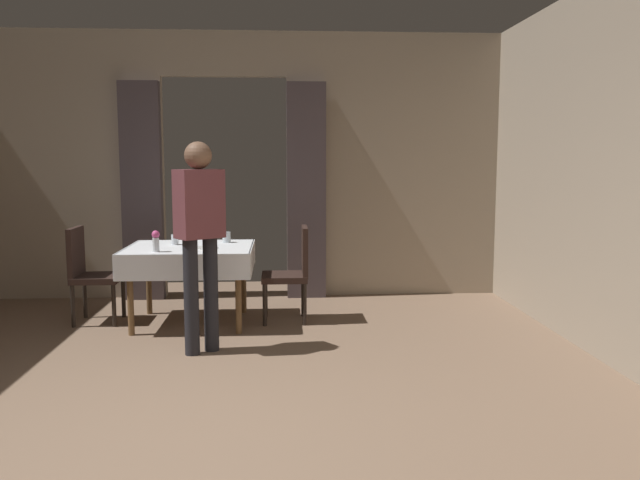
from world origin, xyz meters
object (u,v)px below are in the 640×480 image
at_px(dining_table_mid, 190,256).
at_px(chair_mid_right, 293,269).
at_px(flower_vase_mid, 156,240).
at_px(glass_mid_c, 175,240).
at_px(chair_mid_left, 89,270).
at_px(glass_mid_d, 227,237).
at_px(person_waiter_by_doorway, 200,229).
at_px(plate_mid_b, 207,248).

xyz_separation_m(dining_table_mid, chair_mid_right, (0.99, 0.04, -0.15)).
distance_m(flower_vase_mid, glass_mid_c, 0.51).
relative_size(chair_mid_left, glass_mid_d, 8.72).
xyz_separation_m(dining_table_mid, person_waiter_by_doorway, (0.22, -0.98, 0.36)).
distance_m(glass_mid_d, person_waiter_by_doorway, 1.29).
height_order(chair_mid_left, plate_mid_b, chair_mid_left).
relative_size(flower_vase_mid, glass_mid_c, 1.92).
height_order(dining_table_mid, chair_mid_right, chair_mid_right).
distance_m(dining_table_mid, glass_mid_c, 0.26).
height_order(dining_table_mid, glass_mid_c, glass_mid_c).
bearing_deg(dining_table_mid, chair_mid_left, 174.39).
bearing_deg(dining_table_mid, chair_mid_right, 2.35).
bearing_deg(chair_mid_right, glass_mid_c, 174.83).
bearing_deg(person_waiter_by_doorway, glass_mid_d, 85.14).
relative_size(chair_mid_right, glass_mid_d, 8.72).
distance_m(chair_mid_left, person_waiter_by_doorway, 1.70).
bearing_deg(flower_vase_mid, person_waiter_by_doorway, -53.16).
bearing_deg(glass_mid_d, glass_mid_c, -164.00).
bearing_deg(glass_mid_c, glass_mid_d, 16.00).
bearing_deg(plate_mid_b, chair_mid_left, 168.47).
bearing_deg(person_waiter_by_doorway, plate_mid_b, 92.93).
height_order(glass_mid_d, person_waiter_by_doorway, person_waiter_by_doorway).
height_order(dining_table_mid, chair_mid_left, chair_mid_left).
relative_size(dining_table_mid, chair_mid_right, 1.29).
bearing_deg(chair_mid_left, flower_vase_mid, -31.67).
bearing_deg(person_waiter_by_doorway, chair_mid_left, 138.08).
relative_size(dining_table_mid, glass_mid_c, 11.85).
xyz_separation_m(flower_vase_mid, glass_mid_d, (0.58, 0.64, -0.05)).
distance_m(flower_vase_mid, person_waiter_by_doorway, 0.80).
distance_m(plate_mid_b, person_waiter_by_doorway, 0.89).
xyz_separation_m(plate_mid_b, person_waiter_by_doorway, (0.04, -0.84, 0.27)).
relative_size(dining_table_mid, glass_mid_d, 11.27).
distance_m(plate_mid_b, glass_mid_c, 0.45).
distance_m(chair_mid_left, plate_mid_b, 1.21).
xyz_separation_m(chair_mid_left, glass_mid_c, (0.82, 0.05, 0.29)).
bearing_deg(chair_mid_right, chair_mid_left, 178.36).
height_order(chair_mid_left, flower_vase_mid, flower_vase_mid).
relative_size(chair_mid_left, plate_mid_b, 4.40).
height_order(flower_vase_mid, person_waiter_by_doorway, person_waiter_by_doorway).
xyz_separation_m(plate_mid_b, glass_mid_c, (-0.34, 0.28, 0.04)).
xyz_separation_m(dining_table_mid, glass_mid_c, (-0.16, 0.14, 0.14)).
xyz_separation_m(chair_mid_left, plate_mid_b, (1.16, -0.24, 0.24)).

